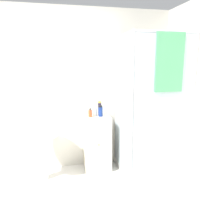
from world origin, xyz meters
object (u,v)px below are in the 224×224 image
object	(u,v)px
shampoo_bottle_blue	(100,111)
shampoo_bottle_tall_black	(100,108)
sink	(40,138)
soap_dispenser	(90,113)
lotion_bottle_white	(95,112)

from	to	relation	value
shampoo_bottle_blue	shampoo_bottle_tall_black	bearing A→B (deg)	86.62
sink	shampoo_bottle_blue	xyz separation A→B (m)	(0.90, 0.14, 0.31)
soap_dispenser	shampoo_bottle_tall_black	bearing A→B (deg)	32.57
shampoo_bottle_tall_black	lotion_bottle_white	xyz separation A→B (m)	(-0.08, -0.06, -0.04)
sink	lotion_bottle_white	bearing A→B (deg)	12.73
sink	shampoo_bottle_blue	size ratio (longest dim) A/B	5.69
sink	soap_dispenser	distance (m)	0.80
shampoo_bottle_tall_black	shampoo_bottle_blue	size ratio (longest dim) A/B	1.27
soap_dispenser	shampoo_bottle_blue	xyz separation A→B (m)	(0.16, -0.00, 0.03)
lotion_bottle_white	soap_dispenser	bearing A→B (deg)	-150.07
soap_dispenser	lotion_bottle_white	bearing A→B (deg)	29.93
sink	shampoo_bottle_tall_black	distance (m)	0.99
soap_dispenser	lotion_bottle_white	distance (m)	0.09
shampoo_bottle_tall_black	lotion_bottle_white	distance (m)	0.11
sink	lotion_bottle_white	xyz separation A→B (m)	(0.82, 0.19, 0.30)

